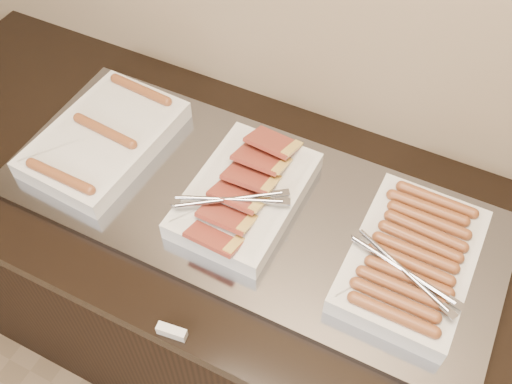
# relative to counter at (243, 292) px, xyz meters

# --- Properties ---
(counter) EXTENTS (2.06, 0.76, 0.90)m
(counter) POSITION_rel_counter_xyz_m (0.00, 0.00, 0.00)
(counter) COLOR black
(counter) RESTS_ON ground
(warming_tray) EXTENTS (1.20, 0.50, 0.02)m
(warming_tray) POSITION_rel_counter_xyz_m (0.02, 0.00, 0.46)
(warming_tray) COLOR gray
(warming_tray) RESTS_ON counter
(dish_left) EXTENTS (0.29, 0.41, 0.07)m
(dish_left) POSITION_rel_counter_xyz_m (-0.39, -0.00, 0.49)
(dish_left) COLOR silver
(dish_left) RESTS_ON warming_tray
(dish_center) EXTENTS (0.26, 0.39, 0.09)m
(dish_center) POSITION_rel_counter_xyz_m (0.02, -0.00, 0.50)
(dish_center) COLOR silver
(dish_center) RESTS_ON warming_tray
(dish_right) EXTENTS (0.27, 0.38, 0.08)m
(dish_right) POSITION_rel_counter_xyz_m (0.42, -0.00, 0.50)
(dish_right) COLOR silver
(dish_right) RESTS_ON warming_tray
(label_holder) EXTENTS (0.06, 0.03, 0.03)m
(label_holder) POSITION_rel_counter_xyz_m (0.03, -0.36, 0.46)
(label_holder) COLOR silver
(label_holder) RESTS_ON counter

